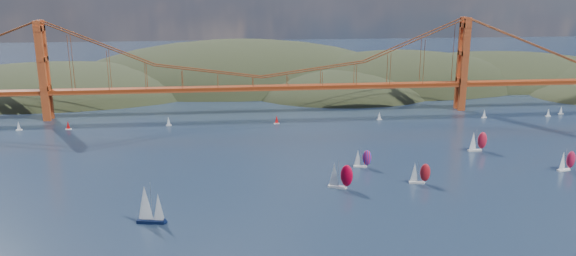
# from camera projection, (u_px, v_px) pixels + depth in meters

# --- Properties ---
(headlands) EXTENTS (725.00, 225.00, 96.00)m
(headlands) POSITION_uv_depth(u_px,v_px,m) (312.00, 99.00, 430.49)
(headlands) COLOR black
(headlands) RESTS_ON ground
(bridge) EXTENTS (552.00, 12.00, 55.00)m
(bridge) POSITION_uv_depth(u_px,v_px,m) (258.00, 59.00, 319.72)
(bridge) COLOR maroon
(bridge) RESTS_ON ground
(sloop_navy) EXTENTS (9.41, 5.89, 14.07)m
(sloop_navy) POSITION_uv_depth(u_px,v_px,m) (149.00, 205.00, 179.55)
(sloop_navy) COLOR black
(sloop_navy) RESTS_ON ground
(racer_0) EXTENTS (9.56, 6.82, 10.73)m
(racer_0) POSITION_uv_depth(u_px,v_px,m) (340.00, 175.00, 210.16)
(racer_0) COLOR white
(racer_0) RESTS_ON ground
(racer_1) EXTENTS (8.05, 4.01, 9.06)m
(racer_1) POSITION_uv_depth(u_px,v_px,m) (420.00, 173.00, 215.34)
(racer_1) COLOR silver
(racer_1) RESTS_ON ground
(racer_2) EXTENTS (8.18, 4.43, 9.18)m
(racer_2) POSITION_uv_depth(u_px,v_px,m) (567.00, 160.00, 229.95)
(racer_2) COLOR white
(racer_2) RESTS_ON ground
(racer_3) EXTENTS (8.83, 3.74, 10.05)m
(racer_3) POSITION_uv_depth(u_px,v_px,m) (477.00, 141.00, 256.21)
(racer_3) COLOR silver
(racer_3) RESTS_ON ground
(racer_rwb) EXTENTS (7.53, 3.77, 8.47)m
(racer_rwb) POSITION_uv_depth(u_px,v_px,m) (362.00, 158.00, 234.16)
(racer_rwb) COLOR silver
(racer_rwb) RESTS_ON ground
(distant_boat_1) EXTENTS (3.00, 2.00, 4.70)m
(distant_boat_1) POSITION_uv_depth(u_px,v_px,m) (19.00, 126.00, 291.80)
(distant_boat_1) COLOR silver
(distant_boat_1) RESTS_ON ground
(distant_boat_2) EXTENTS (3.00, 2.00, 4.70)m
(distant_boat_2) POSITION_uv_depth(u_px,v_px,m) (68.00, 125.00, 293.45)
(distant_boat_2) COLOR silver
(distant_boat_2) RESTS_ON ground
(distant_boat_3) EXTENTS (3.00, 2.00, 4.70)m
(distant_boat_3) POSITION_uv_depth(u_px,v_px,m) (169.00, 121.00, 301.30)
(distant_boat_3) COLOR silver
(distant_boat_3) RESTS_ON ground
(distant_boat_4) EXTENTS (3.00, 2.00, 4.70)m
(distant_boat_4) POSITION_uv_depth(u_px,v_px,m) (484.00, 114.00, 318.48)
(distant_boat_4) COLOR silver
(distant_boat_4) RESTS_ON ground
(distant_boat_5) EXTENTS (3.00, 2.00, 4.70)m
(distant_boat_5) POSITION_uv_depth(u_px,v_px,m) (548.00, 112.00, 321.71)
(distant_boat_5) COLOR silver
(distant_boat_5) RESTS_ON ground
(distant_boat_6) EXTENTS (3.00, 2.00, 4.70)m
(distant_boat_6) POSITION_uv_depth(u_px,v_px,m) (561.00, 110.00, 327.52)
(distant_boat_6) COLOR silver
(distant_boat_6) RESTS_ON ground
(distant_boat_8) EXTENTS (3.00, 2.00, 4.70)m
(distant_boat_8) POSITION_uv_depth(u_px,v_px,m) (379.00, 116.00, 313.97)
(distant_boat_8) COLOR silver
(distant_boat_8) RESTS_ON ground
(distant_boat_9) EXTENTS (3.00, 2.00, 4.70)m
(distant_boat_9) POSITION_uv_depth(u_px,v_px,m) (277.00, 120.00, 304.99)
(distant_boat_9) COLOR silver
(distant_boat_9) RESTS_ON ground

